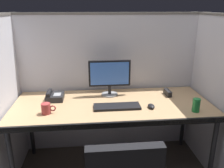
{
  "coord_description": "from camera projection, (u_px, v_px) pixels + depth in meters",
  "views": [
    {
      "loc": [
        -0.21,
        -1.74,
        1.63
      ],
      "look_at": [
        0.0,
        0.35,
        0.92
      ],
      "focal_mm": 36.87,
      "sensor_mm": 36.0,
      "label": 1
    }
  ],
  "objects": [
    {
      "name": "red_stapler",
      "position": [
        168.0,
        93.0,
        2.42
      ],
      "size": [
        0.04,
        0.15,
        0.06
      ],
      "primitive_type": "cube",
      "color": "black",
      "rests_on": "desk"
    },
    {
      "name": "cubicle_partition_right",
      "position": [
        216.0,
        99.0,
        2.21
      ],
      "size": [
        0.06,
        1.41,
        1.57
      ],
      "color": "silver",
      "rests_on": "ground"
    },
    {
      "name": "coffee_mug",
      "position": [
        46.0,
        109.0,
        2.0
      ],
      "size": [
        0.13,
        0.08,
        0.09
      ],
      "color": "#993333",
      "rests_on": "desk"
    },
    {
      "name": "soda_can",
      "position": [
        196.0,
        105.0,
        2.03
      ],
      "size": [
        0.07,
        0.07,
        0.12
      ],
      "primitive_type": "cylinder",
      "color": "#197233",
      "rests_on": "desk"
    },
    {
      "name": "monitor_center",
      "position": [
        110.0,
        75.0,
        2.36
      ],
      "size": [
        0.43,
        0.17,
        0.37
      ],
      "color": "gray",
      "rests_on": "desk"
    },
    {
      "name": "computer_mouse",
      "position": [
        151.0,
        106.0,
        2.12
      ],
      "size": [
        0.06,
        0.1,
        0.04
      ],
      "color": "black",
      "rests_on": "desk"
    },
    {
      "name": "desk",
      "position": [
        113.0,
        108.0,
        2.23
      ],
      "size": [
        1.9,
        0.8,
        0.74
      ],
      "color": "tan",
      "rests_on": "ground"
    },
    {
      "name": "desk_phone",
      "position": [
        54.0,
        96.0,
        2.3
      ],
      "size": [
        0.17,
        0.19,
        0.09
      ],
      "color": "black",
      "rests_on": "desk"
    },
    {
      "name": "cubicle_partition_rear",
      "position": [
        109.0,
        84.0,
        2.63
      ],
      "size": [
        2.21,
        0.06,
        1.57
      ],
      "color": "silver",
      "rests_on": "ground"
    },
    {
      "name": "keyboard_main",
      "position": [
        117.0,
        107.0,
        2.12
      ],
      "size": [
        0.43,
        0.15,
        0.02
      ],
      "primitive_type": "cube",
      "color": "black",
      "rests_on": "desk"
    },
    {
      "name": "cubicle_partition_left",
      "position": [
        1.0,
        107.0,
        2.02
      ],
      "size": [
        0.06,
        1.41,
        1.57
      ],
      "color": "silver",
      "rests_on": "ground"
    }
  ]
}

